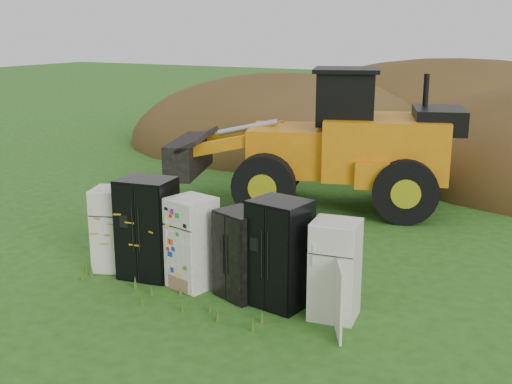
% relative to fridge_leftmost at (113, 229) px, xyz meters
% --- Properties ---
extents(ground, '(120.00, 120.00, 0.00)m').
position_rel_fridge_leftmost_xyz_m(ground, '(2.48, 0.03, -0.85)').
color(ground, '#245516').
rests_on(ground, ground).
extents(fridge_leftmost, '(0.95, 0.93, 1.69)m').
position_rel_fridge_leftmost_xyz_m(fridge_leftmost, '(0.00, 0.00, 0.00)').
color(fridge_leftmost, white).
rests_on(fridge_leftmost, ground).
extents(fridge_black_side, '(1.15, 0.97, 1.98)m').
position_rel_fridge_leftmost_xyz_m(fridge_black_side, '(0.86, 0.02, 0.15)').
color(fridge_black_side, black).
rests_on(fridge_black_side, ground).
extents(fridge_sticker, '(0.92, 0.87, 1.75)m').
position_rel_fridge_leftmost_xyz_m(fridge_sticker, '(1.91, 0.00, 0.03)').
color(fridge_sticker, white).
rests_on(fridge_sticker, ground).
extents(fridge_dark_mid, '(1.02, 0.93, 1.63)m').
position_rel_fridge_leftmost_xyz_m(fridge_dark_mid, '(2.96, 0.03, -0.03)').
color(fridge_dark_mid, black).
rests_on(fridge_dark_mid, ground).
extents(fridge_black_right, '(1.08, 0.94, 1.92)m').
position_rel_fridge_leftmost_xyz_m(fridge_black_right, '(3.73, 0.05, 0.11)').
color(fridge_black_right, black).
rests_on(fridge_black_right, ground).
extents(fridge_open_door, '(0.86, 0.81, 1.70)m').
position_rel_fridge_leftmost_xyz_m(fridge_open_door, '(4.77, 0.04, 0.00)').
color(fridge_open_door, white).
rests_on(fridge_open_door, ground).
extents(wheel_loader, '(8.39, 5.57, 3.77)m').
position_rel_fridge_leftmost_xyz_m(wheel_loader, '(1.50, 6.29, 1.04)').
color(wheel_loader, orange).
rests_on(wheel_loader, ground).
extents(dirt_mound_left, '(13.92, 10.44, 6.03)m').
position_rel_fridge_leftmost_xyz_m(dirt_mound_left, '(-2.97, 14.10, -0.85)').
color(dirt_mound_left, '#483417').
rests_on(dirt_mound_left, ground).
extents(dirt_mound_back, '(18.30, 12.20, 7.06)m').
position_rel_fridge_leftmost_xyz_m(dirt_mound_back, '(2.90, 18.87, -0.85)').
color(dirt_mound_back, '#483417').
rests_on(dirt_mound_back, ground).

